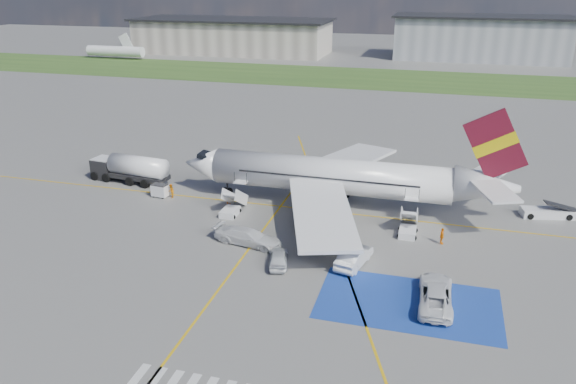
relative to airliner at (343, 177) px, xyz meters
name	(u,v)px	position (x,y,z in m)	size (l,w,h in m)	color
ground	(297,263)	(-1.51, -14.00, -3.39)	(400.00, 400.00, 0.00)	#60605E
grass_strip	(396,79)	(-1.51, 81.00, -3.39)	(400.00, 30.00, 0.01)	#2D4C1E
taxiway_line_main	(325,211)	(-1.51, -2.00, -3.39)	(120.00, 0.20, 0.01)	gold
taxiway_line_cross	(199,316)	(-6.51, -24.00, -3.39)	(0.20, 60.00, 0.01)	gold
taxiway_line_diag	(325,211)	(-1.51, -2.00, -3.39)	(0.20, 60.00, 0.01)	gold
staging_box	(408,303)	(8.49, -18.00, -3.39)	(14.00, 8.00, 0.01)	#193A98
terminal_west	(233,37)	(-56.51, 116.00, 1.61)	(60.00, 22.00, 10.00)	gray
terminal_centre	(480,39)	(18.49, 121.00, 2.61)	(48.00, 18.00, 12.00)	gray
airliner	(343,177)	(0.00, 0.00, 0.00)	(36.81, 32.95, 11.92)	silver
airstairs_fwd	(231,208)	(-11.01, -5.30, -2.77)	(1.90, 5.20, 3.60)	silver
airstairs_aft	(408,228)	(7.49, -5.30, -2.77)	(1.90, 5.20, 3.60)	silver
fuel_tanker	(130,171)	(-26.40, 0.62, -1.95)	(10.26, 3.86, 3.42)	black
gpu_cart	(160,191)	(-20.61, -2.92, -2.71)	(1.95, 1.39, 1.52)	silver
belt_loader	(548,213)	(21.37, 2.83, -2.97)	(5.86, 3.02, 1.69)	silver
car_silver_a	(279,258)	(-2.98, -14.76, -2.70)	(1.64, 4.08, 1.39)	silver
car_silver_b	(354,257)	(3.40, -13.04, -2.55)	(1.77, 5.09, 1.68)	silver
van_white_a	(436,291)	(10.47, -17.32, -2.37)	(2.52, 5.45, 2.05)	white
van_white_b	(248,234)	(-6.92, -11.62, -2.39)	(2.08, 5.13, 2.01)	silver
crew_fwd	(229,199)	(-12.03, -3.38, -2.54)	(0.62, 0.41, 1.70)	orange
crew_nose	(171,191)	(-19.23, -2.88, -2.57)	(0.80, 0.62, 1.64)	orange
crew_aft	(442,236)	(10.74, -6.71, -2.58)	(0.95, 0.40, 1.63)	orange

